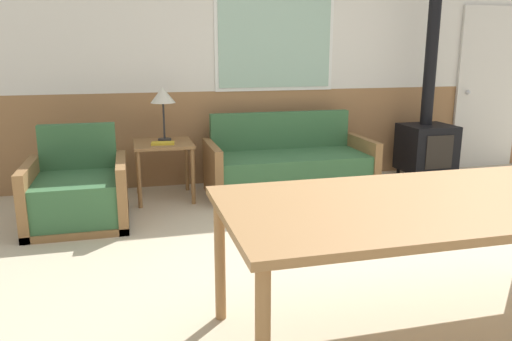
% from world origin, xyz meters
% --- Properties ---
extents(ground_plane, '(16.00, 16.00, 0.00)m').
position_xyz_m(ground_plane, '(0.00, 0.00, 0.00)').
color(ground_plane, beige).
extents(wall_back, '(7.20, 0.09, 2.70)m').
position_xyz_m(wall_back, '(0.00, 2.63, 1.36)').
color(wall_back, '#996B42').
rests_on(wall_back, ground_plane).
extents(couch, '(1.72, 0.78, 0.81)m').
position_xyz_m(couch, '(0.08, 2.03, 0.25)').
color(couch, olive).
rests_on(couch, ground_plane).
extents(armchair, '(0.83, 0.83, 0.82)m').
position_xyz_m(armchair, '(-2.00, 1.55, 0.25)').
color(armchair, olive).
rests_on(armchair, ground_plane).
extents(side_table, '(0.57, 0.57, 0.58)m').
position_xyz_m(side_table, '(-1.22, 2.11, 0.49)').
color(side_table, olive).
rests_on(side_table, ground_plane).
extents(table_lamp, '(0.25, 0.25, 0.53)m').
position_xyz_m(table_lamp, '(-1.19, 2.21, 1.02)').
color(table_lamp, '#262628').
rests_on(table_lamp, side_table).
extents(book_stack, '(0.23, 0.16, 0.02)m').
position_xyz_m(book_stack, '(-1.23, 2.01, 0.59)').
color(book_stack, gold).
rests_on(book_stack, side_table).
extents(dining_table, '(2.12, 1.02, 0.76)m').
position_xyz_m(dining_table, '(-0.10, -0.77, 0.70)').
color(dining_table, '#9E7042').
rests_on(dining_table, ground_plane).
extents(wood_stove, '(0.55, 0.52, 2.53)m').
position_xyz_m(wood_stove, '(1.78, 2.17, 0.59)').
color(wood_stove, black).
rests_on(wood_stove, ground_plane).
extents(entry_door, '(0.89, 0.09, 1.99)m').
position_xyz_m(entry_door, '(2.87, 2.57, 1.00)').
color(entry_door, silver).
rests_on(entry_door, ground_plane).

